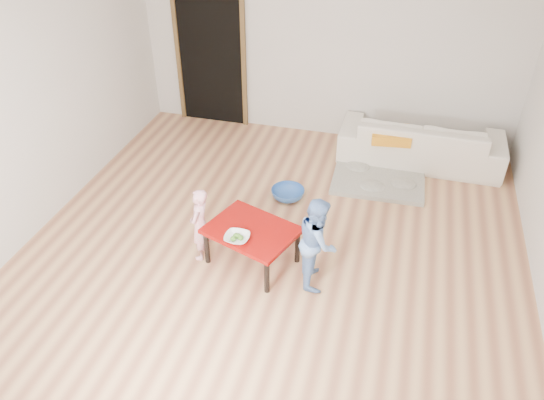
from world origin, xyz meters
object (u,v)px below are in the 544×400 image
at_px(sofa, 421,140).
at_px(child_blue, 318,242).
at_px(child_pink, 200,225).
at_px(bowl, 237,238).
at_px(basin, 288,194).
at_px(red_table, 252,245).

distance_m(sofa, child_blue, 2.65).
distance_m(sofa, child_pink, 3.18).
bearing_deg(child_pink, bowl, 71.54).
xyz_separation_m(child_pink, child_blue, (1.16, -0.04, 0.07)).
height_order(sofa, bowl, sofa).
bearing_deg(bowl, sofa, 59.18).
distance_m(bowl, child_blue, 0.74).
relative_size(child_pink, basin, 2.03).
height_order(red_table, bowl, bowl).
xyz_separation_m(sofa, bowl, (-1.57, -2.63, 0.14)).
bearing_deg(basin, sofa, 41.88).
bearing_deg(sofa, bowl, 59.77).
distance_m(child_blue, basin, 1.42).
distance_m(sofa, bowl, 3.07).
bearing_deg(bowl, red_table, 68.33).
distance_m(sofa, basin, 1.92).
bearing_deg(child_pink, red_table, 96.20).
relative_size(bowl, basin, 0.60).
distance_m(bowl, child_pink, 0.46).
xyz_separation_m(sofa, basin, (-1.42, -1.27, -0.23)).
relative_size(sofa, child_pink, 2.58).
bearing_deg(bowl, child_pink, 160.24).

